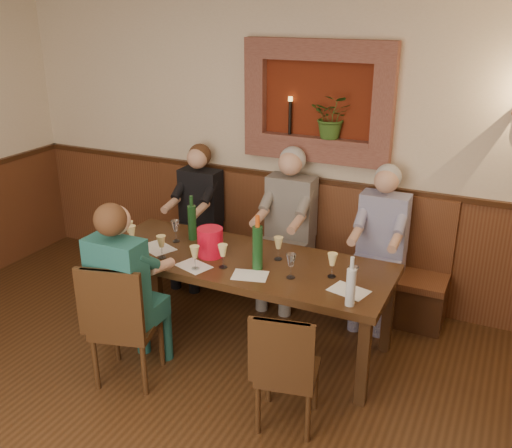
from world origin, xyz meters
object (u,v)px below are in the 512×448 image
(person_bench_left, at_px, (197,227))
(person_bench_right, at_px, (379,259))
(wine_bottle_green_a, at_px, (257,247))
(dining_table, at_px, (242,268))
(chair_near_left, at_px, (128,345))
(water_bottle, at_px, (351,286))
(bench, at_px, (286,262))
(person_chair_front, at_px, (128,306))
(spittoon_bucket, at_px, (210,242))
(wine_bottle_green_b, at_px, (192,222))
(chair_near_right, at_px, (287,391))
(person_bench_mid, at_px, (287,239))

(person_bench_left, distance_m, person_bench_right, 1.83)
(wine_bottle_green_a, bearing_deg, dining_table, 150.39)
(chair_near_left, distance_m, water_bottle, 1.72)
(person_bench_right, bearing_deg, wine_bottle_green_a, -127.47)
(bench, bearing_deg, person_chair_front, -107.56)
(spittoon_bucket, relative_size, wine_bottle_green_b, 0.60)
(wine_bottle_green_a, bearing_deg, person_bench_left, 139.56)
(bench, xyz_separation_m, chair_near_right, (0.72, -1.72, -0.07))
(chair_near_left, bearing_deg, bench, 58.17)
(chair_near_left, height_order, wine_bottle_green_a, wine_bottle_green_a)
(wine_bottle_green_a, bearing_deg, bench, 100.05)
(chair_near_left, bearing_deg, dining_table, 42.17)
(dining_table, distance_m, wine_bottle_green_a, 0.34)
(chair_near_right, bearing_deg, chair_near_left, 171.09)
(chair_near_left, height_order, spittoon_bucket, spittoon_bucket)
(chair_near_right, height_order, wine_bottle_green_b, wine_bottle_green_b)
(dining_table, bearing_deg, wine_bottle_green_b, 161.89)
(chair_near_left, bearing_deg, person_bench_mid, 55.78)
(person_bench_right, bearing_deg, bench, 173.40)
(spittoon_bucket, bearing_deg, bench, 75.26)
(person_chair_front, relative_size, water_bottle, 3.97)
(chair_near_right, height_order, wine_bottle_green_a, wine_bottle_green_a)
(person_bench_left, relative_size, person_chair_front, 0.99)
(person_bench_right, xyz_separation_m, wine_bottle_green_a, (-0.72, -0.94, 0.35))
(chair_near_right, bearing_deg, person_bench_mid, 101.38)
(wine_bottle_green_a, height_order, water_bottle, wine_bottle_green_a)
(wine_bottle_green_a, bearing_deg, person_bench_right, 52.53)
(spittoon_bucket, height_order, wine_bottle_green_a, wine_bottle_green_a)
(chair_near_right, xyz_separation_m, person_bench_right, (0.19, 1.62, 0.33))
(chair_near_left, bearing_deg, water_bottle, 2.56)
(person_bench_right, height_order, wine_bottle_green_b, person_bench_right)
(wine_bottle_green_b, bearing_deg, water_bottle, -19.00)
(person_bench_right, distance_m, wine_bottle_green_b, 1.65)
(bench, relative_size, person_chair_front, 2.12)
(chair_near_right, bearing_deg, wine_bottle_green_b, 131.84)
(person_chair_front, height_order, wine_bottle_green_a, person_chair_front)
(person_bench_mid, distance_m, person_chair_front, 1.72)
(bench, distance_m, chair_near_left, 1.86)
(spittoon_bucket, bearing_deg, person_chair_front, -111.25)
(person_bench_mid, bearing_deg, wine_bottle_green_b, -133.43)
(chair_near_left, bearing_deg, person_bench_left, 87.92)
(dining_table, height_order, bench, bench)
(bench, xyz_separation_m, person_bench_left, (-0.92, -0.10, 0.25))
(person_bench_mid, bearing_deg, person_bench_right, 0.13)
(person_bench_left, height_order, wine_bottle_green_b, person_bench_left)
(bench, xyz_separation_m, person_chair_front, (-0.54, -1.72, 0.26))
(person_bench_right, distance_m, wine_bottle_green_a, 1.24)
(dining_table, xyz_separation_m, spittoon_bucket, (-0.26, -0.05, 0.19))
(chair_near_left, xyz_separation_m, person_bench_left, (-0.38, 1.67, 0.29))
(chair_near_right, relative_size, wine_bottle_green_a, 1.99)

